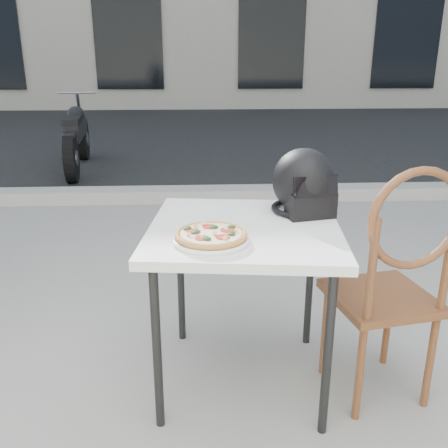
{
  "coord_description": "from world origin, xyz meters",
  "views": [
    {
      "loc": [
        -0.08,
        -1.65,
        1.36
      ],
      "look_at": [
        0.01,
        0.09,
        0.76
      ],
      "focal_mm": 40.0,
      "sensor_mm": 36.0,
      "label": 1
    }
  ],
  "objects_px": {
    "plate": "(211,240)",
    "pizza": "(211,234)",
    "cafe_table_main": "(244,241)",
    "cafe_chair_main": "(394,276)",
    "helmet": "(304,185)",
    "motorcycle": "(77,137)"
  },
  "relations": [
    {
      "from": "plate",
      "to": "pizza",
      "type": "height_order",
      "value": "pizza"
    },
    {
      "from": "cafe_table_main",
      "to": "cafe_chair_main",
      "type": "distance_m",
      "value": 0.59
    },
    {
      "from": "pizza",
      "to": "helmet",
      "type": "relative_size",
      "value": 0.92
    },
    {
      "from": "helmet",
      "to": "pizza",
      "type": "bearing_deg",
      "value": -152.68
    },
    {
      "from": "pizza",
      "to": "plate",
      "type": "bearing_deg",
      "value": -97.84
    },
    {
      "from": "pizza",
      "to": "cafe_chair_main",
      "type": "xyz_separation_m",
      "value": [
        0.69,
        0.0,
        -0.18
      ]
    },
    {
      "from": "helmet",
      "to": "cafe_chair_main",
      "type": "height_order",
      "value": "cafe_chair_main"
    },
    {
      "from": "cafe_chair_main",
      "to": "motorcycle",
      "type": "bearing_deg",
      "value": -74.6
    },
    {
      "from": "cafe_table_main",
      "to": "pizza",
      "type": "distance_m",
      "value": 0.23
    },
    {
      "from": "pizza",
      "to": "cafe_chair_main",
      "type": "relative_size",
      "value": 0.3
    },
    {
      "from": "cafe_table_main",
      "to": "pizza",
      "type": "relative_size",
      "value": 2.75
    },
    {
      "from": "cafe_table_main",
      "to": "motorcycle",
      "type": "height_order",
      "value": "motorcycle"
    },
    {
      "from": "pizza",
      "to": "motorcycle",
      "type": "height_order",
      "value": "motorcycle"
    },
    {
      "from": "helmet",
      "to": "cafe_chair_main",
      "type": "distance_m",
      "value": 0.52
    },
    {
      "from": "helmet",
      "to": "cafe_chair_main",
      "type": "bearing_deg",
      "value": -61.58
    },
    {
      "from": "pizza",
      "to": "motorcycle",
      "type": "bearing_deg",
      "value": 108.92
    },
    {
      "from": "cafe_table_main",
      "to": "motorcycle",
      "type": "relative_size",
      "value": 0.46
    },
    {
      "from": "plate",
      "to": "pizza",
      "type": "xyz_separation_m",
      "value": [
        0.0,
        0.0,
        0.02
      ]
    },
    {
      "from": "plate",
      "to": "motorcycle",
      "type": "xyz_separation_m",
      "value": [
        -1.49,
        4.36,
        -0.33
      ]
    },
    {
      "from": "plate",
      "to": "helmet",
      "type": "bearing_deg",
      "value": 39.73
    },
    {
      "from": "pizza",
      "to": "motorcycle",
      "type": "xyz_separation_m",
      "value": [
        -1.49,
        4.36,
        -0.35
      ]
    },
    {
      "from": "cafe_chair_main",
      "to": "helmet",
      "type": "bearing_deg",
      "value": -60.43
    }
  ]
}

